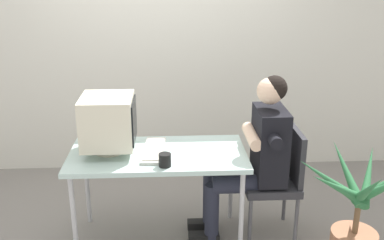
{
  "coord_description": "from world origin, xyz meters",
  "views": [
    {
      "loc": [
        0.09,
        -3.05,
        2.04
      ],
      "look_at": [
        0.25,
        0.0,
        0.98
      ],
      "focal_mm": 41.83,
      "sensor_mm": 36.0,
      "label": 1
    }
  ],
  "objects_px": {
    "keyboard": "(154,150)",
    "desk_mug": "(165,160)",
    "desk": "(158,159)",
    "office_chair": "(278,176)",
    "potted_plant": "(356,219)",
    "crt_monitor": "(108,121)",
    "person_seated": "(255,153)"
  },
  "relations": [
    {
      "from": "crt_monitor",
      "to": "office_chair",
      "type": "bearing_deg",
      "value": 0.38
    },
    {
      "from": "desk",
      "to": "keyboard",
      "type": "xyz_separation_m",
      "value": [
        -0.03,
        0.01,
        0.07
      ]
    },
    {
      "from": "desk",
      "to": "potted_plant",
      "type": "height_order",
      "value": "potted_plant"
    },
    {
      "from": "desk",
      "to": "office_chair",
      "type": "distance_m",
      "value": 0.94
    },
    {
      "from": "keyboard",
      "to": "crt_monitor",
      "type": "bearing_deg",
      "value": 177.17
    },
    {
      "from": "potted_plant",
      "to": "desk_mug",
      "type": "bearing_deg",
      "value": 172.75
    },
    {
      "from": "potted_plant",
      "to": "crt_monitor",
      "type": "bearing_deg",
      "value": 165.93
    },
    {
      "from": "crt_monitor",
      "to": "keyboard",
      "type": "xyz_separation_m",
      "value": [
        0.32,
        -0.02,
        -0.23
      ]
    },
    {
      "from": "desk",
      "to": "potted_plant",
      "type": "bearing_deg",
      "value": -16.45
    },
    {
      "from": "person_seated",
      "to": "crt_monitor",
      "type": "bearing_deg",
      "value": -179.56
    },
    {
      "from": "desk",
      "to": "person_seated",
      "type": "distance_m",
      "value": 0.73
    },
    {
      "from": "desk",
      "to": "crt_monitor",
      "type": "bearing_deg",
      "value": 175.65
    },
    {
      "from": "crt_monitor",
      "to": "person_seated",
      "type": "relative_size",
      "value": 0.33
    },
    {
      "from": "desk",
      "to": "office_chair",
      "type": "xyz_separation_m",
      "value": [
        0.93,
        0.04,
        -0.18
      ]
    },
    {
      "from": "crt_monitor",
      "to": "office_chair",
      "type": "height_order",
      "value": "crt_monitor"
    },
    {
      "from": "person_seated",
      "to": "desk_mug",
      "type": "distance_m",
      "value": 0.74
    },
    {
      "from": "person_seated",
      "to": "potted_plant",
      "type": "bearing_deg",
      "value": -34.48
    },
    {
      "from": "office_chair",
      "to": "potted_plant",
      "type": "height_order",
      "value": "potted_plant"
    },
    {
      "from": "desk",
      "to": "crt_monitor",
      "type": "relative_size",
      "value": 3.06
    },
    {
      "from": "keyboard",
      "to": "desk_mug",
      "type": "xyz_separation_m",
      "value": [
        0.08,
        -0.25,
        0.03
      ]
    },
    {
      "from": "desk",
      "to": "desk_mug",
      "type": "xyz_separation_m",
      "value": [
        0.05,
        -0.24,
        0.1
      ]
    },
    {
      "from": "potted_plant",
      "to": "desk_mug",
      "type": "xyz_separation_m",
      "value": [
        -1.32,
        0.17,
        0.41
      ]
    },
    {
      "from": "desk",
      "to": "person_seated",
      "type": "relative_size",
      "value": 1.01
    },
    {
      "from": "crt_monitor",
      "to": "potted_plant",
      "type": "bearing_deg",
      "value": -14.07
    },
    {
      "from": "potted_plant",
      "to": "desk_mug",
      "type": "height_order",
      "value": "potted_plant"
    },
    {
      "from": "potted_plant",
      "to": "desk_mug",
      "type": "distance_m",
      "value": 1.39
    },
    {
      "from": "desk",
      "to": "desk_mug",
      "type": "bearing_deg",
      "value": -77.25
    },
    {
      "from": "keyboard",
      "to": "person_seated",
      "type": "relative_size",
      "value": 0.38
    },
    {
      "from": "person_seated",
      "to": "potted_plant",
      "type": "height_order",
      "value": "person_seated"
    },
    {
      "from": "office_chair",
      "to": "desk_mug",
      "type": "height_order",
      "value": "office_chair"
    },
    {
      "from": "person_seated",
      "to": "keyboard",
      "type": "bearing_deg",
      "value": -178.18
    },
    {
      "from": "desk",
      "to": "crt_monitor",
      "type": "height_order",
      "value": "crt_monitor"
    }
  ]
}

